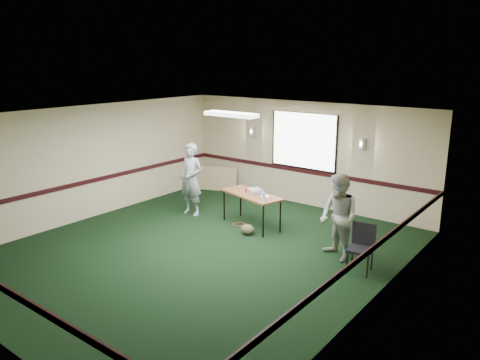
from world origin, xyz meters
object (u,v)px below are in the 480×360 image
Objects in this scene: person_left at (191,179)px; person_right at (339,217)px; folding_table at (251,196)px; projector at (255,191)px; conference_chair at (362,244)px.

person_left is 4.05m from person_right.
projector reaches higher than folding_table.
folding_table is 5.02× the size of projector.
conference_chair is at bearing 9.05° from person_right.
folding_table is 3.03m from conference_chair.
person_left is at bearing -154.53° from person_right.
folding_table is 0.14m from projector.
person_right reaches higher than conference_chair.
conference_chair is at bearing -9.37° from person_left.
person_right is (2.31, -0.49, 0.01)m from projector.
person_right is (2.38, -0.44, 0.12)m from folding_table.
person_left reaches higher than folding_table.
projector is 1.76m from person_left.
projector reaches higher than conference_chair.
projector is 2.36m from person_right.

